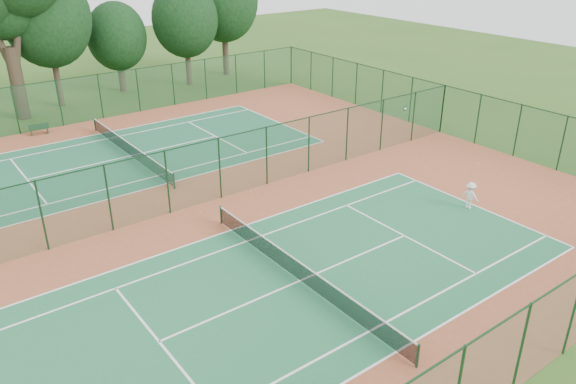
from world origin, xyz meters
The scene contains 16 objects.
ground centered at (0.00, 0.00, 0.00)m, with size 120.00×120.00×0.00m, color #2F541A.
red_pad centered at (0.00, 0.00, 0.01)m, with size 40.00×36.00×0.01m, color brown.
court_near centered at (0.00, -9.00, 0.01)m, with size 23.77×10.97×0.01m, color #206740.
court_far centered at (0.00, 9.00, 0.01)m, with size 23.77×10.97×0.01m, color #1E613F.
fence_north centered at (0.00, 18.00, 1.76)m, with size 40.00×0.09×3.50m.
fence_south centered at (0.00, -18.00, 1.76)m, with size 40.00×0.09×3.50m.
fence_east centered at (20.00, 0.00, 1.76)m, with size 0.09×36.00×3.50m.
fence_divider centered at (0.00, 0.00, 1.76)m, with size 40.00×0.09×3.50m.
tennis_net_near centered at (0.00, -9.00, 0.54)m, with size 0.10×12.90×0.97m.
tennis_net_far centered at (0.00, 9.00, 0.54)m, with size 0.10×12.90×0.97m.
player_near centered at (11.38, -8.97, 0.75)m, with size 0.94×0.54×1.45m, color silver.
bench centered at (-3.52, 16.97, 0.44)m, with size 1.40×0.58×0.83m.
stray_ball_a centered at (3.17, -0.45, 0.05)m, with size 0.08×0.08×0.08m, color yellow.
stray_ball_b centered at (6.24, -0.64, 0.04)m, with size 0.06×0.06×0.06m, color #BFDA32.
stray_ball_c centered at (-0.30, -0.96, 0.05)m, with size 0.08×0.08×0.08m, color #CED832.
evergreen_row centered at (0.50, 24.25, 0.00)m, with size 39.00×5.00×12.00m, color black, non-canonical shape.
Camera 1 is at (-12.25, -24.50, 13.38)m, focal length 35.00 mm.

